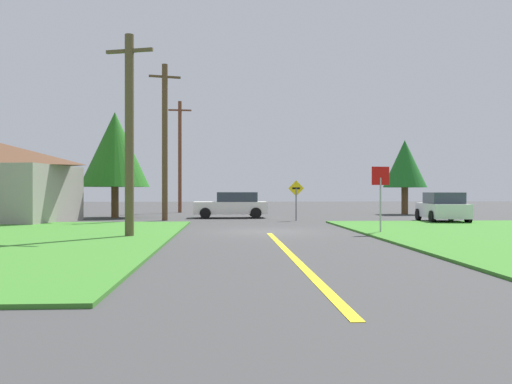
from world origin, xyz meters
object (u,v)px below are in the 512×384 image
Objects in this scene: utility_pole_mid at (165,141)px; oak_tree_left at (405,164)px; direction_sign at (296,196)px; car_approaching_junction at (232,205)px; utility_pole_near at (129,134)px; car_on_crossroad at (442,207)px; pine_tree_center at (115,150)px; stop_sign at (380,187)px; utility_pole_far at (180,155)px.

utility_pole_mid is 1.66× the size of oak_tree_left.
utility_pole_mid reaches higher than direction_sign.
car_approaching_junction is 14.56m from utility_pole_near.
oak_tree_left reaches higher than car_on_crossroad.
utility_pole_mid reaches higher than pine_tree_center.
oak_tree_left is at bearing 40.25° from direction_sign.
oak_tree_left is (12.58, 4.21, 2.83)m from car_approaching_junction.
stop_sign is at bearing 113.58° from car_approaching_junction.
oak_tree_left is 20.33m from pine_tree_center.
utility_pole_far is 17.09m from oak_tree_left.
direction_sign is (-7.80, 1.72, 0.62)m from car_on_crossroad.
utility_pole_near is 0.82× the size of utility_pole_mid.
direction_sign is 0.34× the size of pine_tree_center.
direction_sign is (3.62, -3.38, 0.62)m from car_approaching_junction.
pine_tree_center is at bearing -169.39° from oak_tree_left.
utility_pole_far reaches higher than pine_tree_center.
stop_sign is 0.31× the size of utility_pole_far.
utility_pole_mid is 17.90m from oak_tree_left.
pine_tree_center reaches higher than car_approaching_junction.
oak_tree_left reaches higher than car_approaching_junction.
car_approaching_junction is 0.69× the size of pine_tree_center.
utility_pole_near reaches higher than stop_sign.
utility_pole_far is (-0.16, 21.95, 0.72)m from utility_pole_near.
car_approaching_junction is 0.63× the size of utility_pole_near.
utility_pole_far is at bearing 66.44° from pine_tree_center.
oak_tree_left is (16.59, -4.02, -0.86)m from utility_pole_far.
car_on_crossroad is 0.59× the size of utility_pole_near.
stop_sign is 18.07m from oak_tree_left.
utility_pole_mid is 10.98m from utility_pole_far.
direction_sign is 0.43× the size of oak_tree_left.
utility_pole_mid is (-15.29, 2.35, 3.78)m from car_on_crossroad.
car_approaching_junction is 0.51× the size of utility_pole_mid.
stop_sign is 9.32m from direction_sign.
utility_pole_near is 0.84× the size of utility_pole_far.
pine_tree_center is (-19.97, -3.74, 0.67)m from oak_tree_left.
pine_tree_center is at bearing -113.56° from utility_pole_far.
utility_pole_mid is at bearing 87.74° from car_on_crossroad.
pine_tree_center is (-3.38, -7.76, -0.19)m from utility_pole_far.
car_approaching_junction is 0.85× the size of oak_tree_left.
utility_pole_far is 14.22m from direction_sign.
utility_pole_far reaches higher than stop_sign.
direction_sign is (7.62, -11.60, -3.07)m from utility_pole_far.
utility_pole_near is (-3.85, -13.73, 2.97)m from car_approaching_junction.
utility_pole_mid is at bearing 175.20° from direction_sign.
stop_sign is 0.30× the size of utility_pole_mid.
car_on_crossroad is 0.49× the size of utility_pole_far.
oak_tree_left is at bearing -13.61° from utility_pole_far.
car_on_crossroad is (5.64, 7.34, -1.07)m from stop_sign.
car_on_crossroad is 1.88× the size of direction_sign.
stop_sign is 18.59m from pine_tree_center.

